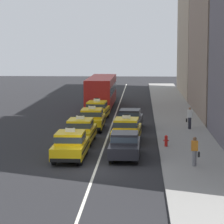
% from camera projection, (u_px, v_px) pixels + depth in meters
% --- Properties ---
extents(ground_plane, '(160.00, 160.00, 0.00)m').
position_uv_depth(ground_plane, '(96.00, 170.00, 29.97)').
color(ground_plane, '#232326').
extents(lane_stripe_left_right, '(0.14, 80.00, 0.01)m').
position_uv_depth(lane_stripe_left_right, '(114.00, 118.00, 49.77)').
color(lane_stripe_left_right, silver).
rests_on(lane_stripe_left_right, ground).
extents(sidewalk_curb, '(4.00, 90.00, 0.15)m').
position_uv_depth(sidewalk_curb, '(180.00, 127.00, 44.51)').
color(sidewalk_curb, gray).
rests_on(sidewalk_curb, ground).
extents(taxi_left_nearest, '(1.85, 4.57, 1.96)m').
position_uv_depth(taxi_left_nearest, '(70.00, 145.00, 32.44)').
color(taxi_left_nearest, black).
rests_on(taxi_left_nearest, ground).
extents(taxi_left_second, '(1.89, 4.59, 1.96)m').
position_uv_depth(taxi_left_second, '(80.00, 130.00, 37.71)').
color(taxi_left_second, black).
rests_on(taxi_left_second, ground).
extents(taxi_left_third, '(1.83, 4.56, 1.96)m').
position_uv_depth(taxi_left_third, '(92.00, 119.00, 43.41)').
color(taxi_left_third, black).
rests_on(taxi_left_third, ground).
extents(taxi_left_fourth, '(2.06, 4.65, 1.96)m').
position_uv_depth(taxi_left_fourth, '(97.00, 110.00, 48.84)').
color(taxi_left_fourth, black).
rests_on(taxi_left_fourth, ground).
extents(bus_left_fifth, '(2.58, 11.21, 3.22)m').
position_uv_depth(bus_left_fifth, '(101.00, 91.00, 57.46)').
color(bus_left_fifth, black).
rests_on(bus_left_fifth, ground).
extents(sedan_left_sixth, '(1.77, 4.30, 1.58)m').
position_uv_depth(sedan_left_sixth, '(106.00, 92.00, 66.30)').
color(sedan_left_sixth, black).
rests_on(sedan_left_sixth, ground).
extents(sedan_right_nearest, '(1.81, 4.32, 1.58)m').
position_uv_depth(sedan_right_nearest, '(125.00, 144.00, 32.70)').
color(sedan_right_nearest, black).
rests_on(sedan_right_nearest, ground).
extents(taxi_right_second, '(2.04, 4.65, 1.96)m').
position_uv_depth(taxi_right_second, '(126.00, 130.00, 38.02)').
color(taxi_right_second, black).
rests_on(taxi_right_second, ground).
extents(sedan_right_third, '(2.05, 4.41, 1.58)m').
position_uv_depth(sedan_right_third, '(130.00, 119.00, 43.65)').
color(sedan_right_third, black).
rests_on(sedan_right_third, ground).
extents(pedestrian_near_crosswalk, '(0.47, 0.24, 1.61)m').
position_uv_depth(pedestrian_near_crosswalk, '(195.00, 151.00, 30.12)').
color(pedestrian_near_crosswalk, slate).
rests_on(pedestrian_near_crosswalk, sidewalk_curb).
extents(pedestrian_mid_block, '(0.47, 0.24, 1.70)m').
position_uv_depth(pedestrian_mid_block, '(190.00, 118.00, 42.79)').
color(pedestrian_mid_block, '#23232D').
rests_on(pedestrian_mid_block, sidewalk_curb).
extents(fire_hydrant, '(0.36, 0.22, 0.73)m').
position_uv_depth(fire_hydrant, '(166.00, 140.00, 35.78)').
color(fire_hydrant, red).
rests_on(fire_hydrant, sidewalk_curb).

